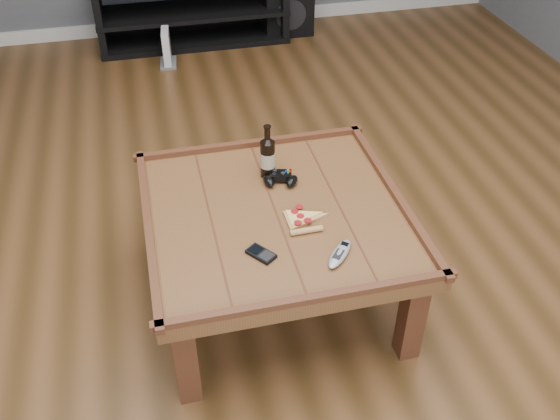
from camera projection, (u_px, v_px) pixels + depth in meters
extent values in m
plane|color=#432B13|center=(276.00, 293.00, 2.68)|extent=(6.00, 6.00, 0.00)
cube|color=silver|center=(190.00, 23.00, 4.93)|extent=(5.00, 0.02, 0.10)
cube|color=brown|center=(276.00, 218.00, 2.42)|extent=(1.00, 1.00, 0.06)
cube|color=#482513|center=(186.00, 360.00, 2.16)|extent=(0.08, 0.08, 0.39)
cube|color=#482513|center=(412.00, 317.00, 2.32)|extent=(0.08, 0.08, 0.39)
cube|color=#482513|center=(164.00, 213.00, 2.80)|extent=(0.08, 0.08, 0.39)
cube|color=#482513|center=(342.00, 187.00, 2.96)|extent=(0.08, 0.08, 0.39)
cube|color=#482513|center=(251.00, 143.00, 2.76)|extent=(1.03, 0.03, 0.03)
cube|color=#482513|center=(310.00, 299.00, 2.02)|extent=(1.03, 0.03, 0.03)
cube|color=#482513|center=(394.00, 192.00, 2.48)|extent=(0.03, 1.03, 0.03)
cube|color=#482513|center=(148.00, 228.00, 2.31)|extent=(0.03, 1.03, 0.03)
cube|color=black|center=(192.00, 11.00, 4.64)|extent=(1.40, 0.45, 0.03)
cube|color=black|center=(194.00, 38.00, 4.77)|extent=(1.40, 0.45, 0.04)
cube|color=black|center=(99.00, 16.00, 4.50)|extent=(0.05, 0.44, 0.50)
cube|color=black|center=(280.00, 1.00, 4.75)|extent=(0.05, 0.44, 0.50)
cylinder|color=black|center=(268.00, 159.00, 2.54)|extent=(0.06, 0.06, 0.16)
cone|color=black|center=(267.00, 139.00, 2.48)|extent=(0.06, 0.06, 0.03)
cylinder|color=black|center=(267.00, 133.00, 2.47)|extent=(0.02, 0.02, 0.06)
cylinder|color=black|center=(267.00, 127.00, 2.45)|extent=(0.03, 0.03, 0.01)
cylinder|color=tan|center=(268.00, 159.00, 2.54)|extent=(0.06, 0.06, 0.07)
cube|color=black|center=(280.00, 176.00, 2.55)|extent=(0.10, 0.08, 0.03)
ellipsoid|color=black|center=(269.00, 181.00, 2.53)|extent=(0.05, 0.08, 0.04)
ellipsoid|color=black|center=(292.00, 181.00, 2.53)|extent=(0.08, 0.09, 0.04)
cylinder|color=black|center=(275.00, 171.00, 2.55)|extent=(0.02, 0.02, 0.01)
cylinder|color=black|center=(283.00, 173.00, 2.53)|extent=(0.02, 0.02, 0.01)
cylinder|color=yellow|center=(288.00, 170.00, 2.55)|extent=(0.01, 0.01, 0.01)
cylinder|color=red|center=(290.00, 172.00, 2.55)|extent=(0.01, 0.01, 0.01)
cylinder|color=#0C33CC|center=(286.00, 171.00, 2.55)|extent=(0.01, 0.01, 0.01)
cylinder|color=#0C9919|center=(288.00, 173.00, 2.54)|extent=(0.01, 0.01, 0.01)
cylinder|color=tan|center=(306.00, 230.00, 2.30)|extent=(0.12, 0.02, 0.02)
cylinder|color=maroon|center=(298.00, 223.00, 2.32)|extent=(0.03, 0.03, 0.00)
cylinder|color=maroon|center=(308.00, 220.00, 2.34)|extent=(0.03, 0.03, 0.00)
cylinder|color=maroon|center=(300.00, 216.00, 2.36)|extent=(0.03, 0.03, 0.00)
cylinder|color=maroon|center=(295.00, 211.00, 2.38)|extent=(0.03, 0.03, 0.00)
cylinder|color=maroon|center=(299.00, 207.00, 2.40)|extent=(0.03, 0.03, 0.00)
cube|color=black|center=(261.00, 254.00, 2.20)|extent=(0.11, 0.12, 0.01)
cube|color=black|center=(256.00, 249.00, 2.21)|extent=(0.06, 0.06, 0.00)
cube|color=black|center=(267.00, 256.00, 2.19)|extent=(0.06, 0.06, 0.00)
ellipsoid|color=#9397A0|center=(340.00, 254.00, 2.20)|extent=(0.15, 0.16, 0.02)
cube|color=black|center=(345.00, 244.00, 2.22)|extent=(0.03, 0.03, 0.00)
cube|color=black|center=(338.00, 254.00, 2.18)|extent=(0.06, 0.06, 0.00)
cube|color=black|center=(285.00, 6.00, 4.83)|extent=(0.37, 0.37, 0.37)
cylinder|color=black|center=(291.00, 15.00, 4.69)|extent=(0.23, 0.01, 0.23)
cube|color=slate|center=(168.00, 63.00, 4.45)|extent=(0.13, 0.21, 0.02)
cube|color=white|center=(166.00, 46.00, 4.37)|extent=(0.07, 0.18, 0.24)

